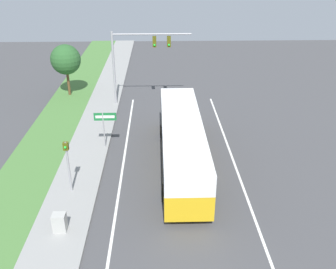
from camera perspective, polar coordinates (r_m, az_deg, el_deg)
The scene contains 11 objects.
ground_plane at distance 21.50m, azimuth 2.15°, elevation -8.96°, with size 80.00×80.00×0.00m, color #424244.
sidewalk at distance 21.98m, azimuth -14.39°, elevation -8.82°, with size 2.80×80.00×0.12m.
grass_verge at distance 22.91m, azimuth -22.30°, elevation -8.59°, with size 3.60×80.00×0.10m.
lane_divider_near at distance 21.59m, azimuth -7.55°, elevation -9.03°, with size 0.14×30.00×0.01m.
lane_divider_far at distance 22.01m, azimuth 11.65°, elevation -8.62°, with size 0.14×30.00×0.01m.
bus at distance 23.37m, azimuth 2.13°, elevation -0.79°, with size 2.63×12.43×3.24m.
signal_gantry at distance 32.40m, azimuth -4.74°, elevation 12.27°, with size 6.69×0.41×6.44m.
pedestrian_signal at distance 21.17m, azimuth -15.06°, elevation -3.65°, with size 0.28×0.34×3.19m.
street_sign at distance 25.62m, azimuth -9.64°, elevation 1.87°, with size 1.51×0.08×2.71m.
utility_cabinet at distance 19.28m, azimuth -16.19°, elevation -12.73°, with size 0.64×0.53×0.94m.
roadside_tree at distance 35.98m, azimuth -15.33°, elevation 10.93°, with size 2.73×2.73×4.74m.
Camera 1 is at (-1.30, -17.54, 12.37)m, focal length 40.00 mm.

